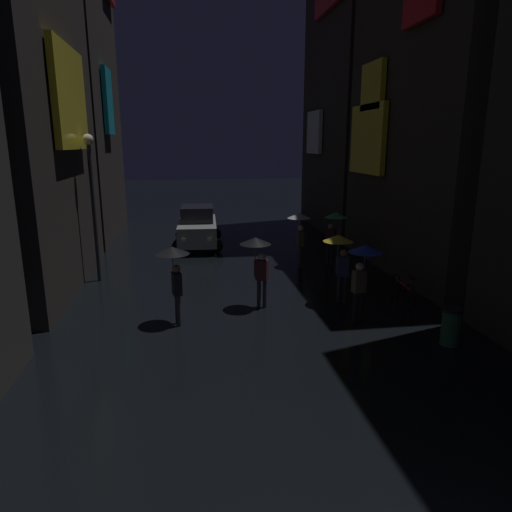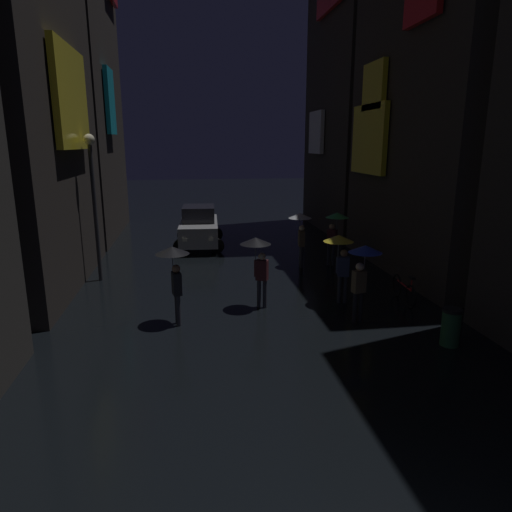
{
  "view_description": "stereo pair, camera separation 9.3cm",
  "coord_description": "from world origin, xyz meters",
  "px_view_note": "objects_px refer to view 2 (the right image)",
  "views": [
    {
      "loc": [
        -1.91,
        -2.67,
        4.74
      ],
      "look_at": [
        0.0,
        9.55,
        1.68
      ],
      "focal_mm": 32.0,
      "sensor_mm": 36.0,
      "label": 1
    },
    {
      "loc": [
        -1.82,
        -2.68,
        4.74
      ],
      "look_at": [
        0.0,
        9.55,
        1.68
      ],
      "focal_mm": 32.0,
      "sensor_mm": 36.0,
      "label": 2
    }
  ],
  "objects_px": {
    "pedestrian_near_crossing_yellow": "(340,250)",
    "bicycle_parked_at_storefront": "(404,290)",
    "pedestrian_foreground_left_black": "(174,264)",
    "pedestrian_midstreet_centre_clear": "(300,225)",
    "pedestrian_far_right_green": "(335,224)",
    "car_distant": "(199,227)",
    "pedestrian_midstreet_left_black": "(258,253)",
    "pedestrian_foreground_right_blue": "(363,262)",
    "streetlamp_left_far": "(93,190)",
    "trash_bin": "(451,327)"
  },
  "relations": [
    {
      "from": "pedestrian_far_right_green",
      "to": "car_distant",
      "type": "distance_m",
      "value": 6.73
    },
    {
      "from": "trash_bin",
      "to": "car_distant",
      "type": "bearing_deg",
      "value": 115.7
    },
    {
      "from": "pedestrian_midstreet_left_black",
      "to": "pedestrian_foreground_right_blue",
      "type": "xyz_separation_m",
      "value": [
        2.62,
        -1.47,
        0.0
      ]
    },
    {
      "from": "pedestrian_foreground_right_blue",
      "to": "pedestrian_midstreet_left_black",
      "type": "bearing_deg",
      "value": 150.71
    },
    {
      "from": "pedestrian_near_crossing_yellow",
      "to": "pedestrian_foreground_right_blue",
      "type": "relative_size",
      "value": 1.0
    },
    {
      "from": "bicycle_parked_at_storefront",
      "to": "pedestrian_near_crossing_yellow",
      "type": "bearing_deg",
      "value": 173.9
    },
    {
      "from": "streetlamp_left_far",
      "to": "trash_bin",
      "type": "height_order",
      "value": "streetlamp_left_far"
    },
    {
      "from": "car_distant",
      "to": "trash_bin",
      "type": "height_order",
      "value": "car_distant"
    },
    {
      "from": "pedestrian_midstreet_centre_clear",
      "to": "car_distant",
      "type": "relative_size",
      "value": 0.5
    },
    {
      "from": "pedestrian_near_crossing_yellow",
      "to": "pedestrian_far_right_green",
      "type": "xyz_separation_m",
      "value": [
        1.26,
        4.31,
        0.0
      ]
    },
    {
      "from": "car_distant",
      "to": "pedestrian_midstreet_left_black",
      "type": "bearing_deg",
      "value": -80.14
    },
    {
      "from": "car_distant",
      "to": "trash_bin",
      "type": "relative_size",
      "value": 4.54
    },
    {
      "from": "pedestrian_midstreet_left_black",
      "to": "pedestrian_foreground_left_black",
      "type": "distance_m",
      "value": 2.53
    },
    {
      "from": "streetlamp_left_far",
      "to": "trash_bin",
      "type": "bearing_deg",
      "value": -36.24
    },
    {
      "from": "pedestrian_near_crossing_yellow",
      "to": "bicycle_parked_at_storefront",
      "type": "relative_size",
      "value": 1.17
    },
    {
      "from": "pedestrian_midstreet_left_black",
      "to": "streetlamp_left_far",
      "type": "relative_size",
      "value": 0.42
    },
    {
      "from": "bicycle_parked_at_storefront",
      "to": "trash_bin",
      "type": "bearing_deg",
      "value": -95.56
    },
    {
      "from": "pedestrian_far_right_green",
      "to": "streetlamp_left_far",
      "type": "distance_m",
      "value": 9.01
    },
    {
      "from": "pedestrian_midstreet_left_black",
      "to": "streetlamp_left_far",
      "type": "distance_m",
      "value": 6.41
    },
    {
      "from": "pedestrian_foreground_right_blue",
      "to": "streetlamp_left_far",
      "type": "distance_m",
      "value": 9.34
    },
    {
      "from": "bicycle_parked_at_storefront",
      "to": "car_distant",
      "type": "height_order",
      "value": "car_distant"
    },
    {
      "from": "car_distant",
      "to": "trash_bin",
      "type": "bearing_deg",
      "value": -64.3
    },
    {
      "from": "pedestrian_midstreet_left_black",
      "to": "pedestrian_foreground_right_blue",
      "type": "relative_size",
      "value": 1.0
    },
    {
      "from": "streetlamp_left_far",
      "to": "pedestrian_midstreet_centre_clear",
      "type": "bearing_deg",
      "value": 6.01
    },
    {
      "from": "pedestrian_foreground_right_blue",
      "to": "pedestrian_midstreet_centre_clear",
      "type": "xyz_separation_m",
      "value": [
        -0.28,
        5.8,
        0.0
      ]
    },
    {
      "from": "streetlamp_left_far",
      "to": "pedestrian_foreground_right_blue",
      "type": "bearing_deg",
      "value": -32.98
    },
    {
      "from": "pedestrian_far_right_green",
      "to": "bicycle_parked_at_storefront",
      "type": "relative_size",
      "value": 1.17
    },
    {
      "from": "pedestrian_foreground_left_black",
      "to": "pedestrian_midstreet_centre_clear",
      "type": "height_order",
      "value": "same"
    },
    {
      "from": "pedestrian_midstreet_centre_clear",
      "to": "bicycle_parked_at_storefront",
      "type": "height_order",
      "value": "pedestrian_midstreet_centre_clear"
    },
    {
      "from": "pedestrian_foreground_left_black",
      "to": "pedestrian_foreground_right_blue",
      "type": "relative_size",
      "value": 1.0
    },
    {
      "from": "car_distant",
      "to": "pedestrian_far_right_green",
      "type": "bearing_deg",
      "value": -38.71
    },
    {
      "from": "pedestrian_midstreet_left_black",
      "to": "pedestrian_near_crossing_yellow",
      "type": "bearing_deg",
      "value": 0.3
    },
    {
      "from": "pedestrian_near_crossing_yellow",
      "to": "pedestrian_foreground_left_black",
      "type": "relative_size",
      "value": 1.0
    },
    {
      "from": "pedestrian_midstreet_left_black",
      "to": "trash_bin",
      "type": "bearing_deg",
      "value": -37.96
    },
    {
      "from": "pedestrian_near_crossing_yellow",
      "to": "pedestrian_foreground_right_blue",
      "type": "distance_m",
      "value": 1.49
    },
    {
      "from": "pedestrian_foreground_right_blue",
      "to": "streetlamp_left_far",
      "type": "height_order",
      "value": "streetlamp_left_far"
    },
    {
      "from": "pedestrian_midstreet_left_black",
      "to": "streetlamp_left_far",
      "type": "bearing_deg",
      "value": 145.24
    },
    {
      "from": "pedestrian_near_crossing_yellow",
      "to": "pedestrian_foreground_right_blue",
      "type": "xyz_separation_m",
      "value": [
        0.14,
        -1.48,
        0.0
      ]
    },
    {
      "from": "pedestrian_foreground_right_blue",
      "to": "bicycle_parked_at_storefront",
      "type": "distance_m",
      "value": 2.6
    },
    {
      "from": "pedestrian_far_right_green",
      "to": "pedestrian_midstreet_centre_clear",
      "type": "relative_size",
      "value": 1.0
    },
    {
      "from": "pedestrian_near_crossing_yellow",
      "to": "trash_bin",
      "type": "height_order",
      "value": "pedestrian_near_crossing_yellow"
    },
    {
      "from": "pedestrian_far_right_green",
      "to": "pedestrian_foreground_right_blue",
      "type": "bearing_deg",
      "value": -100.93
    },
    {
      "from": "pedestrian_foreground_left_black",
      "to": "car_distant",
      "type": "bearing_deg",
      "value": 84.58
    },
    {
      "from": "pedestrian_midstreet_centre_clear",
      "to": "pedestrian_near_crossing_yellow",
      "type": "bearing_deg",
      "value": -88.13
    },
    {
      "from": "pedestrian_midstreet_left_black",
      "to": "pedestrian_midstreet_centre_clear",
      "type": "relative_size",
      "value": 1.0
    },
    {
      "from": "pedestrian_midstreet_left_black",
      "to": "trash_bin",
      "type": "xyz_separation_m",
      "value": [
        4.19,
        -3.27,
        -1.2
      ]
    },
    {
      "from": "pedestrian_far_right_green",
      "to": "streetlamp_left_far",
      "type": "height_order",
      "value": "streetlamp_left_far"
    },
    {
      "from": "pedestrian_foreground_right_blue",
      "to": "trash_bin",
      "type": "distance_m",
      "value": 2.67
    },
    {
      "from": "pedestrian_foreground_left_black",
      "to": "pedestrian_far_right_green",
      "type": "distance_m",
      "value": 8.03
    },
    {
      "from": "pedestrian_far_right_green",
      "to": "streetlamp_left_far",
      "type": "relative_size",
      "value": 0.42
    }
  ]
}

